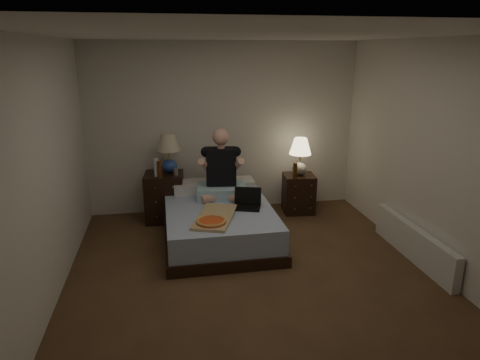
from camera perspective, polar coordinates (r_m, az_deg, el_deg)
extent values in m
cube|color=brown|center=(4.73, 1.99, -13.11)|extent=(4.00, 4.50, 0.00)
cube|color=white|center=(4.09, 2.37, 18.81)|extent=(4.00, 4.50, 0.00)
cube|color=silver|center=(6.40, -2.16, 6.92)|extent=(4.00, 0.00, 2.50)
cube|color=silver|center=(2.25, 14.81, -13.46)|extent=(4.00, 0.00, 2.50)
cube|color=silver|center=(4.29, -24.91, 0.26)|extent=(0.00, 4.50, 2.50)
cube|color=silver|center=(5.05, 24.95, 2.58)|extent=(0.00, 4.50, 2.50)
cube|color=#5371A6|center=(5.55, -2.81, -5.80)|extent=(1.35, 1.79, 0.45)
cube|color=black|center=(6.22, -10.00, -2.25)|extent=(0.57, 0.53, 0.70)
cube|color=black|center=(6.51, 7.82, -1.79)|extent=(0.48, 0.44, 0.58)
cylinder|color=silver|center=(5.97, -11.08, 1.63)|extent=(0.07, 0.07, 0.25)
cylinder|color=#9E9E99|center=(5.98, -8.58, 1.04)|extent=(0.07, 0.07, 0.10)
cylinder|color=#59260C|center=(5.92, -10.69, 1.42)|extent=(0.06, 0.06, 0.23)
cylinder|color=#4F2C0B|center=(6.24, 7.38, 1.30)|extent=(0.06, 0.06, 0.23)
cube|color=silver|center=(5.45, 22.12, -7.79)|extent=(0.10, 1.60, 0.40)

